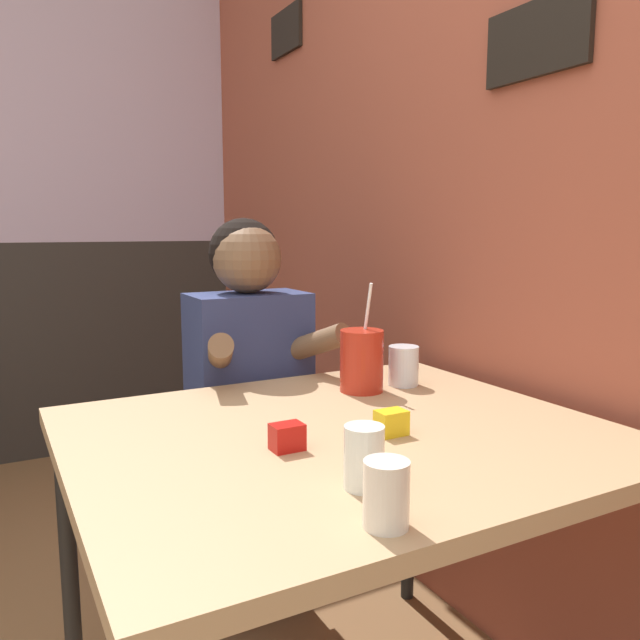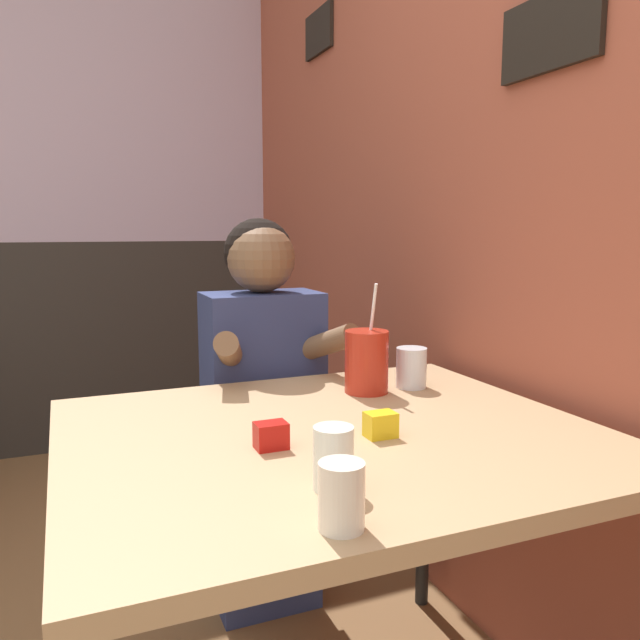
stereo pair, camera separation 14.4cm
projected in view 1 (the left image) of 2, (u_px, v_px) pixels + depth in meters
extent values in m
cube|color=#9E4C38|center=(346.00, 180.00, 2.38)|extent=(0.06, 4.58, 2.70)
cube|color=black|center=(286.00, 31.00, 2.65)|extent=(0.02, 0.27, 0.18)
cube|color=black|center=(536.00, 39.00, 1.49)|extent=(0.02, 0.32, 0.18)
cube|color=tan|center=(342.00, 438.00, 1.29)|extent=(1.07, 0.93, 0.04)
cylinder|color=black|center=(70.00, 572.00, 1.48)|extent=(0.04, 0.04, 0.72)
cylinder|color=black|center=(409.00, 489.00, 1.94)|extent=(0.04, 0.04, 0.72)
cube|color=navy|center=(252.00, 533.00, 1.92)|extent=(0.31, 0.20, 0.48)
cube|color=navy|center=(249.00, 378.00, 1.84)|extent=(0.34, 0.20, 0.50)
sphere|color=black|center=(244.00, 253.00, 1.81)|extent=(0.20, 0.20, 0.20)
sphere|color=brown|center=(247.00, 259.00, 1.79)|extent=(0.20, 0.20, 0.20)
cylinder|color=brown|center=(220.00, 354.00, 1.64)|extent=(0.14, 0.27, 0.15)
cylinder|color=brown|center=(312.00, 345.00, 1.77)|extent=(0.14, 0.27, 0.15)
cylinder|color=#B22819|center=(362.00, 361.00, 1.58)|extent=(0.11, 0.11, 0.16)
cylinder|color=white|center=(368.00, 310.00, 1.57)|extent=(0.01, 0.04, 0.14)
cylinder|color=silver|center=(404.00, 366.00, 1.64)|extent=(0.08, 0.08, 0.10)
cylinder|color=silver|center=(364.00, 457.00, 0.99)|extent=(0.06, 0.06, 0.10)
cylinder|color=silver|center=(386.00, 494.00, 0.86)|extent=(0.07, 0.07, 0.10)
cube|color=#B7140F|center=(287.00, 437.00, 1.16)|extent=(0.06, 0.04, 0.05)
cube|color=yellow|center=(391.00, 423.00, 1.25)|extent=(0.06, 0.04, 0.05)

